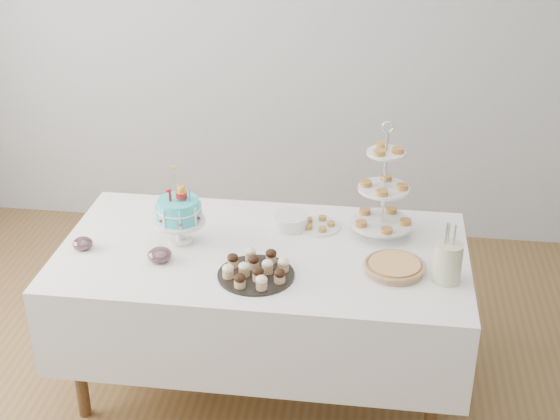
# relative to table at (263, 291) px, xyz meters

# --- Properties ---
(floor) EXTENTS (5.00, 5.00, 0.00)m
(floor) POSITION_rel_table_xyz_m (0.00, -0.30, -0.54)
(floor) COLOR brown
(floor) RESTS_ON ground
(walls) EXTENTS (5.04, 4.04, 2.70)m
(walls) POSITION_rel_table_xyz_m (0.00, -0.30, 0.81)
(walls) COLOR #AAACB0
(walls) RESTS_ON floor
(table) EXTENTS (1.92, 1.02, 0.77)m
(table) POSITION_rel_table_xyz_m (0.00, 0.00, 0.00)
(table) COLOR white
(table) RESTS_ON floor
(birthday_cake) EXTENTS (0.25, 0.25, 0.38)m
(birthday_cake) POSITION_rel_table_xyz_m (-0.40, 0.03, 0.33)
(birthday_cake) COLOR silver
(birthday_cake) RESTS_ON table
(cupcake_tray) EXTENTS (0.34, 0.34, 0.08)m
(cupcake_tray) POSITION_rel_table_xyz_m (0.01, -0.24, 0.27)
(cupcake_tray) COLOR black
(cupcake_tray) RESTS_ON table
(pie) EXTENTS (0.28, 0.28, 0.04)m
(pie) POSITION_rel_table_xyz_m (0.62, -0.11, 0.25)
(pie) COLOR tan
(pie) RESTS_ON table
(tiered_stand) EXTENTS (0.30, 0.30, 0.59)m
(tiered_stand) POSITION_rel_table_xyz_m (0.55, 0.23, 0.47)
(tiered_stand) COLOR silver
(tiered_stand) RESTS_ON table
(plate_stack) EXTENTS (0.18, 0.18, 0.07)m
(plate_stack) POSITION_rel_table_xyz_m (0.10, 0.24, 0.26)
(plate_stack) COLOR silver
(plate_stack) RESTS_ON table
(pastry_plate) EXTENTS (0.21, 0.21, 0.03)m
(pastry_plate) POSITION_rel_table_xyz_m (0.24, 0.26, 0.24)
(pastry_plate) COLOR silver
(pastry_plate) RESTS_ON table
(jam_bowl_a) EXTENTS (0.10, 0.10, 0.06)m
(jam_bowl_a) POSITION_rel_table_xyz_m (-0.84, -0.10, 0.25)
(jam_bowl_a) COLOR silver
(jam_bowl_a) RESTS_ON table
(jam_bowl_b) EXTENTS (0.11, 0.11, 0.07)m
(jam_bowl_b) POSITION_rel_table_xyz_m (-0.45, -0.17, 0.26)
(jam_bowl_b) COLOR silver
(jam_bowl_b) RESTS_ON table
(utensil_pitcher) EXTENTS (0.13, 0.12, 0.28)m
(utensil_pitcher) POSITION_rel_table_xyz_m (0.84, -0.16, 0.33)
(utensil_pitcher) COLOR silver
(utensil_pitcher) RESTS_ON table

